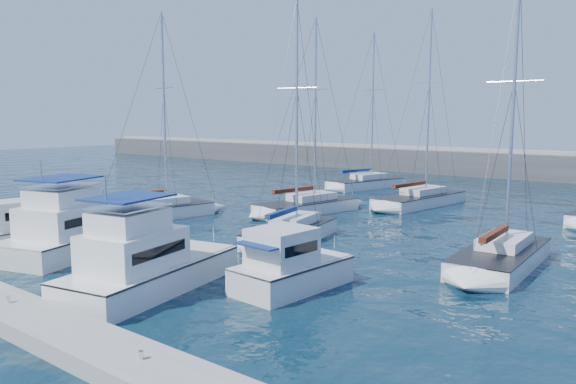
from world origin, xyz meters
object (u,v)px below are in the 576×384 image
Objects in this scene: sailboat_back_a at (366,183)px; motor_yacht_port_inner at (76,232)px; motor_yacht_stbd_inner at (145,266)px; sailboat_mid_a at (158,211)px; sailboat_back_b at (420,199)px; motor_yacht_port_outer at (32,230)px; motor_yacht_stbd_outer at (289,268)px; sailboat_mid_b at (307,206)px; sailboat_mid_c at (291,232)px; sailboat_mid_e at (501,257)px.

motor_yacht_port_inner is at bearing -72.37° from sailboat_back_a.
motor_yacht_stbd_inner is 0.60× the size of sailboat_mid_a.
motor_yacht_stbd_inner is 0.55× the size of sailboat_back_b.
motor_yacht_stbd_inner is at bearing -29.36° from sailboat_mid_a.
motor_yacht_stbd_inner is (12.23, -1.30, 0.19)m from motor_yacht_port_outer.
motor_yacht_port_inner is 0.68× the size of sailboat_mid_a.
sailboat_mid_a is at bearing 102.93° from motor_yacht_port_outer.
motor_yacht_stbd_outer is at bearing -50.13° from sailboat_back_a.
sailboat_mid_b is (2.48, 18.39, -0.61)m from motor_yacht_port_inner.
motor_yacht_port_outer is at bearing -148.33° from sailboat_mid_c.
sailboat_mid_a is 12.70m from sailboat_mid_c.
sailboat_back_b is at bearing 124.30° from sailboat_mid_e.
sailboat_back_b is at bearing 77.43° from sailboat_mid_c.
sailboat_mid_a is 21.77m from sailboat_back_b.
sailboat_mid_a is 0.92× the size of sailboat_back_b.
sailboat_back_b reaches higher than sailboat_mid_c.
motor_yacht_port_inner is 28.36m from sailboat_back_b.
sailboat_mid_b reaches higher than sailboat_mid_c.
sailboat_back_a is at bearing 130.25° from sailboat_mid_e.
motor_yacht_port_inner is 0.62× the size of sailboat_back_b.
sailboat_mid_a is 25.19m from sailboat_back_a.
sailboat_mid_b is 0.93× the size of sailboat_back_a.
motor_yacht_port_inner is 13.75m from motor_yacht_stbd_outer.
motor_yacht_stbd_inner is at bearing -30.51° from motor_yacht_port_inner.
sailboat_mid_a reaches higher than motor_yacht_port_outer.
sailboat_back_b is at bearing 107.34° from motor_yacht_stbd_outer.
sailboat_back_b is (11.18, 28.11, -0.42)m from motor_yacht_port_outer.
sailboat_back_b is (-11.84, 15.75, 0.01)m from sailboat_mid_e.
motor_yacht_port_outer is 0.42× the size of sailboat_back_a.
sailboat_back_a is at bearing 98.80° from sailboat_mid_c.
motor_yacht_port_inner is (3.31, 0.86, 0.19)m from motor_yacht_port_outer.
sailboat_mid_e reaches higher than motor_yacht_stbd_outer.
motor_yacht_stbd_outer is 19.87m from sailboat_mid_b.
motor_yacht_port_outer is 0.41× the size of sailboat_back_b.
sailboat_mid_a is 24.76m from sailboat_mid_e.
sailboat_mid_e is 19.71m from sailboat_back_b.
sailboat_mid_a is at bearing -119.16° from sailboat_mid_b.
sailboat_mid_b is at bearing 65.43° from motor_yacht_port_inner.
sailboat_mid_a is at bearing -178.42° from sailboat_mid_e.
sailboat_mid_e is at bearing -32.48° from sailboat_back_a.
motor_yacht_stbd_inner is at bearing -96.21° from sailboat_mid_c.
motor_yacht_port_inner is 1.14× the size of motor_yacht_stbd_inner.
motor_yacht_port_outer is 0.47× the size of sailboat_mid_e.
sailboat_back_b reaches higher than sailboat_mid_a.
sailboat_back_a reaches higher than sailboat_mid_a.
motor_yacht_stbd_inner is 0.62× the size of sailboat_mid_c.
sailboat_mid_c is (-1.21, 11.84, -0.60)m from motor_yacht_stbd_inner.
motor_yacht_stbd_inner is 21.55m from sailboat_mid_b.
motor_yacht_stbd_outer is 25.95m from sailboat_back_b.
motor_yacht_port_inner is 9.18m from motor_yacht_stbd_inner.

